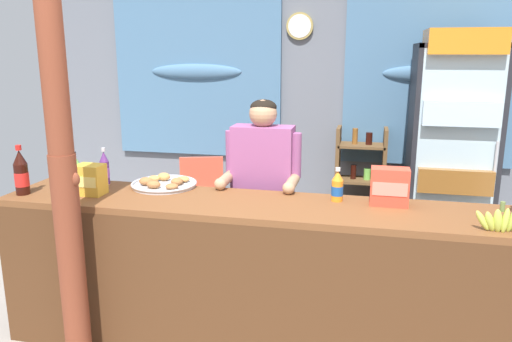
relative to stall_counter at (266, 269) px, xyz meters
name	(u,v)px	position (x,y,z in m)	size (l,w,h in m)	color
ground_plane	(279,304)	(-0.04, 0.69, -0.60)	(7.21, 7.21, 0.00)	gray
back_wall_curtained	(309,96)	(-0.05, 2.41, 0.81)	(5.39, 0.22, 2.71)	slate
stall_counter	(266,269)	(0.00, 0.00, 0.00)	(3.36, 0.58, 0.96)	brown
timber_post	(62,164)	(-1.08, -0.31, 0.65)	(0.17, 0.15, 2.61)	brown
drink_fridge	(452,139)	(1.26, 1.85, 0.52)	(0.71, 0.73, 2.03)	#232328
bottle_shelf_rack	(360,183)	(0.49, 2.13, 0.00)	(0.48, 0.28, 1.15)	brown
plastic_lawn_chair	(202,197)	(-0.97, 1.67, -0.10)	(0.55, 0.55, 0.86)	#E5563D
shopkeeper	(263,181)	(-0.15, 0.62, 0.37)	(0.53, 0.42, 1.54)	#28282D
soda_bottle_cola	(21,174)	(-1.58, -0.02, 0.50)	(0.09, 0.09, 0.32)	black
soda_bottle_lime_soda	(75,170)	(-1.40, 0.30, 0.46)	(0.07, 0.07, 0.22)	#75C64C
soda_bottle_orange_soda	(337,187)	(0.38, 0.27, 0.46)	(0.07, 0.07, 0.21)	orange
soda_bottle_grape_soda	(105,169)	(-1.20, 0.33, 0.47)	(0.06, 0.06, 0.25)	#56286B
snack_box_choco_powder	(90,180)	(-1.15, 0.07, 0.46)	(0.17, 0.14, 0.19)	gold
snack_box_crackers	(390,187)	(0.69, 0.26, 0.48)	(0.22, 0.13, 0.22)	#E5422D
pastry_tray	(164,183)	(-0.77, 0.35, 0.39)	(0.44, 0.44, 0.07)	#BCBCC1
banana_bunch	(502,220)	(1.23, -0.08, 0.43)	(0.27, 0.05, 0.16)	#B7C647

